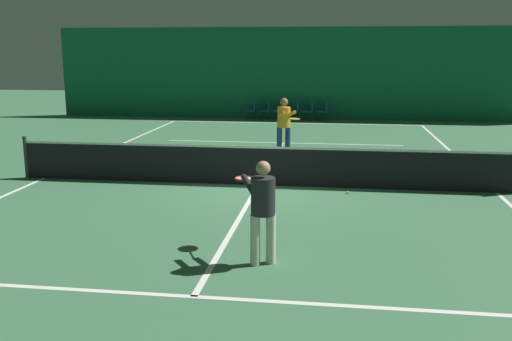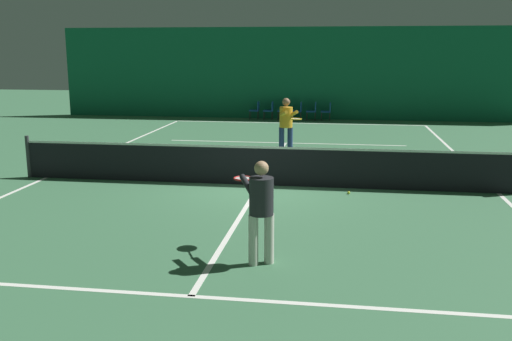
% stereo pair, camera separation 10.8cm
% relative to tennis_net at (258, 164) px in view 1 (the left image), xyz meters
% --- Properties ---
extents(ground_plane, '(60.00, 60.00, 0.00)m').
position_rel_tennis_net_xyz_m(ground_plane, '(0.00, 0.00, -0.51)').
color(ground_plane, '#3D704C').
extents(backdrop_curtain, '(23.00, 0.12, 4.23)m').
position_rel_tennis_net_xyz_m(backdrop_curtain, '(0.00, 13.59, 1.60)').
color(backdrop_curtain, '#146042').
rests_on(backdrop_curtain, ground).
extents(court_line_baseline_far, '(11.00, 0.10, 0.00)m').
position_rel_tennis_net_xyz_m(court_line_baseline_far, '(0.00, 11.90, -0.51)').
color(court_line_baseline_far, white).
rests_on(court_line_baseline_far, ground).
extents(court_line_service_far, '(8.25, 0.10, 0.00)m').
position_rel_tennis_net_xyz_m(court_line_service_far, '(0.00, 6.40, -0.51)').
color(court_line_service_far, white).
rests_on(court_line_service_far, ground).
extents(court_line_service_near, '(8.25, 0.10, 0.00)m').
position_rel_tennis_net_xyz_m(court_line_service_near, '(0.00, -6.40, -0.51)').
color(court_line_service_near, white).
rests_on(court_line_service_near, ground).
extents(court_line_sideline_left, '(0.10, 23.80, 0.00)m').
position_rel_tennis_net_xyz_m(court_line_sideline_left, '(-5.50, 0.00, -0.51)').
color(court_line_sideline_left, white).
rests_on(court_line_sideline_left, ground).
extents(court_line_sideline_right, '(0.10, 23.80, 0.00)m').
position_rel_tennis_net_xyz_m(court_line_sideline_right, '(5.50, 0.00, -0.51)').
color(court_line_sideline_right, white).
rests_on(court_line_sideline_right, ground).
extents(court_line_centre, '(0.10, 12.80, 0.00)m').
position_rel_tennis_net_xyz_m(court_line_centre, '(0.00, 0.00, -0.51)').
color(court_line_centre, white).
rests_on(court_line_centre, ground).
extents(tennis_net, '(12.00, 0.10, 1.07)m').
position_rel_tennis_net_xyz_m(tennis_net, '(0.00, 0.00, 0.00)').
color(tennis_net, black).
rests_on(tennis_net, ground).
extents(player_near, '(0.89, 1.34, 1.60)m').
position_rel_tennis_net_xyz_m(player_near, '(0.74, -5.05, 0.42)').
color(player_near, beige).
rests_on(player_near, ground).
extents(player_far, '(0.87, 1.42, 1.75)m').
position_rel_tennis_net_xyz_m(player_far, '(0.24, 4.10, 0.51)').
color(player_far, navy).
rests_on(player_far, ground).
extents(courtside_chair_0, '(0.44, 0.44, 0.84)m').
position_rel_tennis_net_xyz_m(courtside_chair_0, '(-2.05, 13.04, -0.03)').
color(courtside_chair_0, '#2D2D2D').
rests_on(courtside_chair_0, ground).
extents(courtside_chair_1, '(0.44, 0.44, 0.84)m').
position_rel_tennis_net_xyz_m(courtside_chair_1, '(-1.38, 13.04, -0.03)').
color(courtside_chair_1, '#2D2D2D').
rests_on(courtside_chair_1, ground).
extents(courtside_chair_2, '(0.44, 0.44, 0.84)m').
position_rel_tennis_net_xyz_m(courtside_chair_2, '(-0.72, 13.04, -0.03)').
color(courtside_chair_2, '#2D2D2D').
rests_on(courtside_chair_2, ground).
extents(courtside_chair_3, '(0.44, 0.44, 0.84)m').
position_rel_tennis_net_xyz_m(courtside_chair_3, '(-0.05, 13.04, -0.03)').
color(courtside_chair_3, '#2D2D2D').
rests_on(courtside_chair_3, ground).
extents(courtside_chair_4, '(0.44, 0.44, 0.84)m').
position_rel_tennis_net_xyz_m(courtside_chair_4, '(0.61, 13.04, -0.03)').
color(courtside_chair_4, '#2D2D2D').
rests_on(courtside_chair_4, ground).
extents(courtside_chair_5, '(0.44, 0.44, 0.84)m').
position_rel_tennis_net_xyz_m(courtside_chair_5, '(1.27, 13.04, -0.03)').
color(courtside_chair_5, '#2D2D2D').
rests_on(courtside_chair_5, ground).
extents(tennis_ball, '(0.07, 0.07, 0.07)m').
position_rel_tennis_net_xyz_m(tennis_ball, '(2.12, -0.56, -0.48)').
color(tennis_ball, '#D1DB33').
rests_on(tennis_ball, ground).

